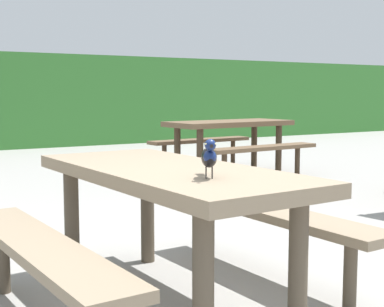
# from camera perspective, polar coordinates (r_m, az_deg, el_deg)

# --- Properties ---
(picnic_table_foreground) EXTENTS (1.77, 1.84, 0.74)m
(picnic_table_foreground) POSITION_cam_1_polar(r_m,az_deg,el_deg) (2.96, -2.45, -4.89)
(picnic_table_foreground) COLOR #84725B
(picnic_table_foreground) RESTS_ON ground
(bird_grackle) EXTENTS (0.16, 0.27, 0.18)m
(bird_grackle) POSITION_cam_1_polar(r_m,az_deg,el_deg) (2.50, 1.78, -0.28)
(bird_grackle) COLOR black
(bird_grackle) RESTS_ON picnic_table_foreground
(picnic_table_mid_right) EXTENTS (1.85, 1.80, 0.74)m
(picnic_table_mid_right) POSITION_cam_1_polar(r_m,az_deg,el_deg) (7.82, 3.85, 2.02)
(picnic_table_mid_right) COLOR brown
(picnic_table_mid_right) RESTS_ON ground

